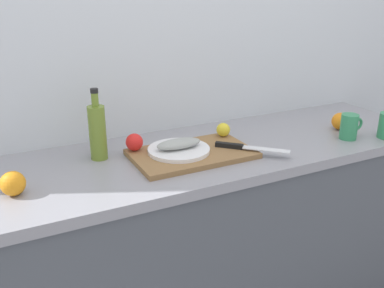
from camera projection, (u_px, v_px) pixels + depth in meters
name	position (u px, v px, depth m)	size (l,w,h in m)	color
back_wall	(180.00, 50.00, 1.88)	(3.20, 0.05, 2.50)	silver
kitchen_counter	(213.00, 243.00, 1.89)	(2.00, 0.60, 0.90)	#4C5159
cutting_board	(192.00, 154.00, 1.65)	(0.46, 0.28, 0.02)	olive
white_plate	(179.00, 150.00, 1.64)	(0.24, 0.24, 0.01)	white
fish_fillet	(179.00, 144.00, 1.63)	(0.18, 0.08, 0.04)	#999E99
chef_knife	(243.00, 147.00, 1.66)	(0.23, 0.22, 0.02)	silver
lemon_0	(223.00, 130.00, 1.80)	(0.06, 0.06, 0.06)	yellow
tomato_0	(134.00, 142.00, 1.64)	(0.07, 0.07, 0.07)	red
olive_oil_bottle	(97.00, 131.00, 1.59)	(0.06, 0.06, 0.27)	olive
coffee_mug_1	(349.00, 127.00, 1.82)	(0.11, 0.07, 0.11)	#338C59
orange_0	(13.00, 183.00, 1.33)	(0.08, 0.08, 0.08)	orange
orange_1	(340.00, 121.00, 1.94)	(0.08, 0.08, 0.08)	orange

